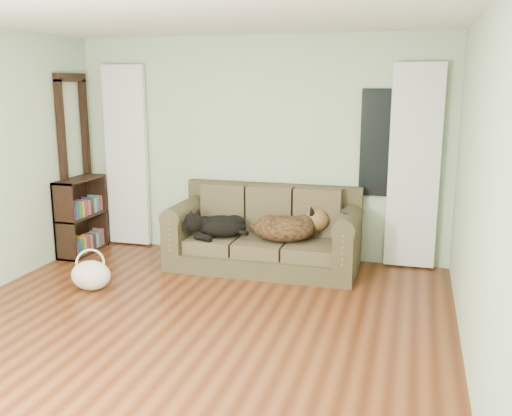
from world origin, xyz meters
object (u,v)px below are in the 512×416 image
(sofa, at_px, (264,229))
(tote_bag, at_px, (91,274))
(dog_black_lab, at_px, (218,225))
(bookshelf, at_px, (81,213))
(dog_shepherd, at_px, (288,228))

(sofa, xyz_separation_m, tote_bag, (-1.50, -1.17, -0.29))
(dog_black_lab, height_order, bookshelf, bookshelf)
(dog_black_lab, height_order, tote_bag, dog_black_lab)
(dog_shepherd, bearing_deg, bookshelf, -10.24)
(sofa, xyz_separation_m, dog_shepherd, (0.29, -0.03, 0.04))
(bookshelf, bearing_deg, dog_black_lab, -6.43)
(dog_black_lab, xyz_separation_m, dog_shepherd, (0.80, 0.06, 0.01))
(dog_black_lab, relative_size, dog_shepherd, 0.83)
(sofa, bearing_deg, dog_shepherd, -5.87)
(sofa, relative_size, dog_shepherd, 2.98)
(sofa, relative_size, dog_black_lab, 3.60)
(dog_shepherd, bearing_deg, dog_black_lab, -6.19)
(sofa, height_order, dog_black_lab, sofa)
(dog_black_lab, relative_size, bookshelf, 0.63)
(dog_black_lab, xyz_separation_m, bookshelf, (-1.79, 0.04, 0.02))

